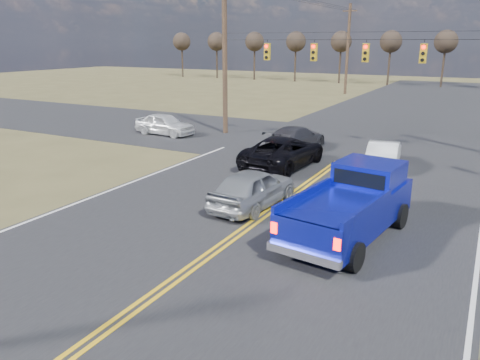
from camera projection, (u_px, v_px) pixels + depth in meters
The scene contains 12 objects.
ground at pixel (177, 279), 12.08m from camera, with size 160.00×160.00×0.00m, color brown.
road_main at pixel (311, 181), 20.51m from camera, with size 14.00×120.00×0.02m, color #28282B.
road_cross at pixel (359, 147), 27.26m from camera, with size 120.00×12.00×0.02m, color #28282B.
signal_gantry at pixel (374, 57), 25.41m from camera, with size 19.60×4.83×10.00m.
utility_poles at pixel (361, 55), 24.93m from camera, with size 19.60×58.32×10.00m.
treeline at pixel (398, 44), 33.19m from camera, with size 87.00×117.80×7.40m.
pickup_truck at pixel (352, 205), 14.39m from camera, with size 2.90×6.00×2.17m.
silver_suv at pixel (253, 188), 17.22m from camera, with size 1.72×4.27×1.46m, color #969A9E.
black_suv at pixel (284, 152), 22.77m from camera, with size 2.48×5.38×1.50m, color black.
white_car_queue at pixel (384, 154), 22.72m from camera, with size 1.40×4.01×1.32m, color white.
dgrey_car_queue at pixel (296, 138), 26.31m from camera, with size 1.91×4.69×1.36m, color #39383E.
cross_car_west at pixel (165, 124), 30.62m from camera, with size 4.11×1.65×1.40m, color white.
Camera 1 is at (6.60, -8.77, 5.89)m, focal length 35.00 mm.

